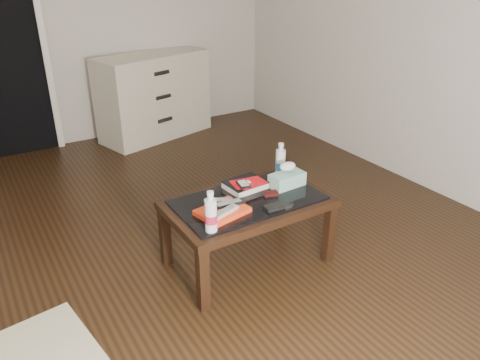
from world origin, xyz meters
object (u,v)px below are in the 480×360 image
object	(u,v)px
textbook	(245,185)
tissue_box	(287,180)
water_bottle_left	(211,211)
coffee_table	(248,208)
dresser	(154,96)
water_bottle_right	(280,160)

from	to	relation	value
textbook	tissue_box	xyz separation A→B (m)	(0.25, -0.12, 0.02)
water_bottle_left	tissue_box	world-z (taller)	water_bottle_left
coffee_table	water_bottle_left	size ratio (longest dim) A/B	4.20
dresser	tissue_box	distance (m)	2.57
coffee_table	water_bottle_left	world-z (taller)	water_bottle_left
dresser	water_bottle_left	size ratio (longest dim) A/B	5.41
textbook	tissue_box	distance (m)	0.28
tissue_box	textbook	bearing A→B (deg)	151.23
textbook	water_bottle_left	world-z (taller)	water_bottle_left
textbook	water_bottle_left	size ratio (longest dim) A/B	1.05
textbook	water_bottle_right	world-z (taller)	water_bottle_right
water_bottle_right	tissue_box	world-z (taller)	water_bottle_right
water_bottle_left	tissue_box	xyz separation A→B (m)	(0.68, 0.23, -0.07)
dresser	textbook	world-z (taller)	dresser
water_bottle_left	coffee_table	bearing A→B (deg)	29.17
coffee_table	dresser	bearing A→B (deg)	80.49
tissue_box	water_bottle_right	bearing A→B (deg)	66.69
coffee_table	tissue_box	bearing A→B (deg)	3.84
coffee_table	water_bottle_left	bearing A→B (deg)	-150.83
textbook	water_bottle_right	size ratio (longest dim) A/B	1.05
coffee_table	water_bottle_left	xyz separation A→B (m)	(-0.37, -0.21, 0.18)
water_bottle_left	tissue_box	bearing A→B (deg)	18.37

